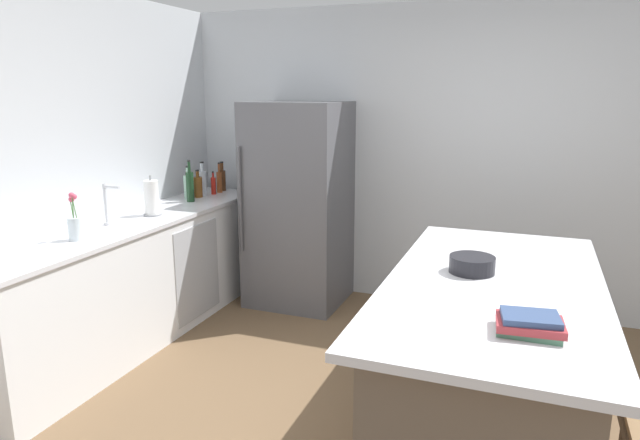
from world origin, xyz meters
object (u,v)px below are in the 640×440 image
Objects in this scene: syrup_bottle at (222,179)px; gin_bottle at (188,186)px; hot_sauce_bottle at (213,185)px; soda_bottle at (203,182)px; refrigerator at (299,204)px; vinegar_bottle at (219,181)px; mixing_bowl at (472,264)px; paper_towel_roll at (152,198)px; wine_bottle at (190,186)px; flower_vase at (75,225)px; cookbook_stack at (530,324)px; kitchen_island at (488,365)px; sink_faucet at (107,204)px; whiskey_bottle at (198,186)px.

gin_bottle reaches higher than syrup_bottle.
soda_bottle is (-0.07, -0.08, 0.04)m from hot_sauce_bottle.
hot_sauce_bottle is at bearing -83.07° from syrup_bottle.
hot_sauce_bottle is (-0.85, -0.03, 0.13)m from refrigerator.
vinegar_bottle is 2.98m from mixing_bowl.
refrigerator is at bearing 6.56° from soda_bottle.
wine_bottle is (-0.04, 0.57, 0.01)m from paper_towel_roll.
paper_towel_roll is 0.86× the size of wine_bottle.
gin_bottle is 0.13m from wine_bottle.
refrigerator is at bearing 65.57° from flower_vase.
hot_sauce_bottle is at bearing 73.73° from gin_bottle.
cookbook_stack is at bearing -33.97° from gin_bottle.
vinegar_bottle is 3.63m from cookbook_stack.
flower_vase is at bearing -88.56° from hot_sauce_bottle.
syrup_bottle is 0.20m from hot_sauce_bottle.
wine_bottle is at bearing 155.46° from mixing_bowl.
vinegar_bottle is at bearing 147.04° from mixing_bowl.
syrup_bottle is 0.91× the size of soda_bottle.
sink_faucet reaches higher than kitchen_island.
whiskey_bottle reaches higher than hot_sauce_bottle.
vinegar_bottle is (-0.03, 1.05, -0.03)m from paper_towel_roll.
sink_faucet is 0.96m from wine_bottle.
kitchen_island is 0.53m from mixing_bowl.
syrup_bottle is 0.95× the size of gin_bottle.
kitchen_island is 3.07m from gin_bottle.
kitchen_island is at bearing -38.10° from mixing_bowl.
flower_vase is at bearing -76.79° from sink_faucet.
vinegar_bottle is at bearing 175.14° from refrigerator.
sink_faucet reaches higher than hot_sauce_bottle.
hot_sauce_bottle is 0.86× the size of whiskey_bottle.
flower_vase reaches higher than paper_towel_roll.
refrigerator is at bearing 130.94° from cookbook_stack.
mixing_bowl is at bearing -34.25° from syrup_bottle.
refrigerator is 1.64m from sink_faucet.
refrigerator is at bearing 18.34° from gin_bottle.
vinegar_bottle is at bearing 87.68° from sink_faucet.
kitchen_island is 0.81m from cookbook_stack.
syrup_bottle is 0.28m from soda_bottle.
whiskey_bottle is (-0.09, 0.78, -0.03)m from paper_towel_roll.
flower_vase is at bearing -89.52° from paper_towel_roll.
refrigerator is 0.99m from gin_bottle.
refrigerator is 0.90m from syrup_bottle.
paper_towel_roll is 1.06× the size of gin_bottle.
refrigerator is at bearing 1.81° from hot_sauce_bottle.
refrigerator is 6.62× the size of cookbook_stack.
gin_bottle is at bearing 154.39° from mixing_bowl.
flower_vase is at bearing -87.99° from syrup_bottle.
vinegar_bottle reaches higher than mixing_bowl.
wine_bottle is at bearing 86.86° from sink_faucet.
hot_sauce_bottle is 2.93m from mixing_bowl.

